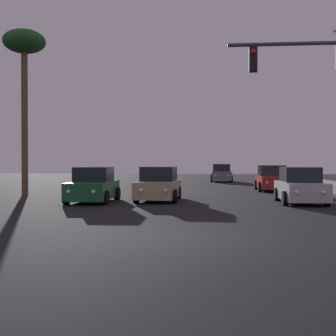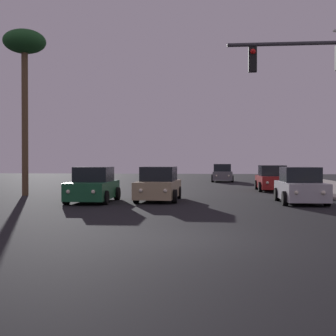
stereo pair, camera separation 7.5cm
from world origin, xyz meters
TOP-DOWN VIEW (x-y plane):
  - ground_plane at (0.00, 0.00)m, footprint 120.00×120.00m
  - car_silver at (4.89, 10.58)m, footprint 2.04×4.33m
  - car_grey at (1.68, 33.07)m, footprint 2.04×4.31m
  - car_tan at (-1.85, 11.28)m, footprint 2.04×4.34m
  - car_red at (4.72, 19.72)m, footprint 2.04×4.32m
  - car_green at (-4.89, 10.24)m, footprint 2.04×4.33m
  - palm_tree_near at (-9.83, 14.00)m, footprint 2.40×2.40m

SIDE VIEW (x-z plane):
  - ground_plane at x=0.00m, z-range 0.00..0.00m
  - car_silver at x=4.89m, z-range -0.08..1.60m
  - car_grey at x=1.68m, z-range -0.08..1.60m
  - car_tan at x=-1.85m, z-range -0.08..1.60m
  - car_red at x=4.72m, z-range -0.08..1.60m
  - car_green at x=-4.89m, z-range -0.08..1.60m
  - palm_tree_near at x=-9.83m, z-range 3.48..12.89m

